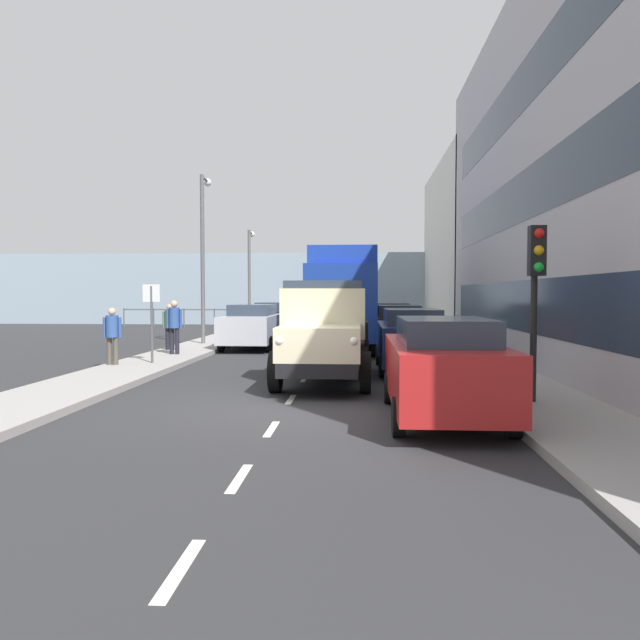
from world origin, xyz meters
The scene contains 22 objects.
ground_plane centered at (0.00, -9.78, 0.00)m, with size 80.00×80.00×0.00m, color #2D2D30.
sidewalk_left centered at (-4.78, -9.78, 0.07)m, with size 2.09×36.74×0.15m, color #9E9993.
sidewalk_right centered at (4.78, -9.78, 0.07)m, with size 2.09×36.74×0.15m, color #9E9993.
road_centreline_markings centered at (0.00, -9.22, 0.00)m, with size 0.12×32.52×0.01m.
building_far_block centered at (-9.66, -24.28, 4.76)m, with size 7.67×13.72×9.52m.
sea_horizon centered at (0.00, -31.14, 2.50)m, with size 80.00×0.80×5.00m, color #8C9EAD.
seawall_railing centered at (0.00, -27.54, 0.92)m, with size 28.08×0.08×1.20m.
truck_vintage_cream centered at (-0.53, -3.12, 1.18)m, with size 2.17×5.64×2.43m.
lorry_cargo_blue centered at (-0.76, -12.30, 2.08)m, with size 2.58×8.20×3.87m.
car_red_kerbside_near centered at (-2.79, 0.76, 0.90)m, with size 1.85×4.48×1.72m.
car_navy_kerbside_1 centered at (-2.79, -5.62, 0.90)m, with size 1.83×4.41×1.72m.
car_maroon_kerbside_2 centered at (-2.79, -11.27, 0.90)m, with size 1.89×4.14×1.72m.
car_teal_kerbside_3 centered at (-2.79, -16.30, 0.90)m, with size 1.88×4.36×1.72m.
car_silver_oppositeside_0 centered at (2.79, -12.18, 0.90)m, with size 1.96×4.59×1.72m.
car_black_oppositeside_1 centered at (2.79, -18.03, 0.90)m, with size 1.97×3.95×1.72m.
pedestrian_couple_a centered at (5.50, -5.34, 1.08)m, with size 0.53×0.34×1.59m.
pedestrian_near_railing centered at (4.69, -8.41, 1.19)m, with size 0.53×0.34×1.77m.
pedestrian_strolling centered at (5.32, -9.91, 1.11)m, with size 0.53×0.34×1.63m.
traffic_light_near centered at (-4.56, -0.11, 2.47)m, with size 0.28×0.41×3.20m.
lamp_post_promenade centered at (4.88, -12.94, 4.14)m, with size 0.32×1.14×6.73m.
lamp_post_far centered at (4.82, -22.93, 3.54)m, with size 0.32×1.14×5.58m.
street_sign centered at (4.56, -5.88, 1.68)m, with size 0.50×0.07×2.25m.
Camera 1 is at (-1.37, 11.09, 2.12)m, focal length 34.03 mm.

